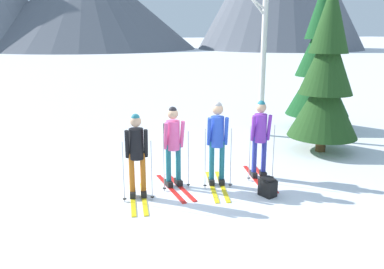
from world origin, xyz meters
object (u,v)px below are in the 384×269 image
Objects in this scene: skier_in_black at (137,153)px; pine_tree_near at (326,76)px; birch_tree_tall at (263,51)px; skier_in_blue at (217,138)px; backpack_on_snow_front at (268,187)px; pine_tree_mid at (320,60)px; skier_in_pink at (173,142)px; skier_in_purple at (260,135)px.

pine_tree_near is at bearing 13.89° from skier_in_black.
skier_in_black is 0.33× the size of birch_tree_tall.
birch_tree_tall is (-0.65, 2.20, 0.56)m from pine_tree_near.
skier_in_blue reaches higher than backpack_on_snow_front.
birch_tree_tall is at bearing 36.30° from skier_in_black.
skier_in_blue is at bearing -146.01° from pine_tree_mid.
pine_tree_near is 0.88× the size of birch_tree_tall.
pine_tree_mid is (5.35, 3.60, 1.27)m from skier_in_blue.
skier_in_pink is 0.34× the size of birch_tree_tall.
skier_in_pink is at bearing -141.06° from birch_tree_tall.
skier_in_black is 0.92m from skier_in_pink.
pine_tree_mid is (6.25, 3.36, 1.33)m from skier_in_pink.
birch_tree_tall is (3.98, 3.22, 1.66)m from skier_in_pink.
birch_tree_tall is at bearing 61.67° from backpack_on_snow_front.
skier_in_blue is at bearing -175.82° from skier_in_purple.
backpack_on_snow_front is (0.71, -0.93, -0.85)m from skier_in_blue.
pine_tree_near is 11.91× the size of backpack_on_snow_front.
skier_in_blue is 4.80× the size of backpack_on_snow_front.
backpack_on_snow_front is at bearing -52.81° from skier_in_blue.
birch_tree_tall reaches higher than skier_in_pink.
backpack_on_snow_front is at bearing -18.97° from skier_in_black.
skier_in_black is 0.98× the size of skier_in_pink.
skier_in_black is 6.24m from birch_tree_tall.
birch_tree_tall is (-2.27, -0.14, 0.33)m from pine_tree_mid.
skier_in_pink is 0.94m from skier_in_blue.
backpack_on_snow_front is at bearing -36.26° from skier_in_pink.
birch_tree_tall is 13.56× the size of backpack_on_snow_front.
pine_tree_mid is at bearing 27.47° from skier_in_black.
skier_in_pink is 0.38× the size of pine_tree_near.
birch_tree_tall reaches higher than skier_in_purple.
skier_in_black is at bearing -176.64° from skier_in_purple.
skier_in_pink is at bearing -151.75° from pine_tree_mid.
pine_tree_mid is 2.29m from birch_tree_tall.
skier_in_black is at bearing -158.60° from skier_in_pink.
pine_tree_mid is (7.10, 3.69, 1.37)m from skier_in_black.
birch_tree_tall is at bearing 106.46° from pine_tree_near.
skier_in_blue is 0.36× the size of pine_tree_mid.
skier_in_black is 0.94× the size of skier_in_blue.
pine_tree_near reaches higher than skier_in_purple.
pine_tree_near reaches higher than skier_in_pink.
skier_in_blue is 1.08m from skier_in_purple.
backpack_on_snow_front is (-0.37, -1.01, -0.82)m from skier_in_purple.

